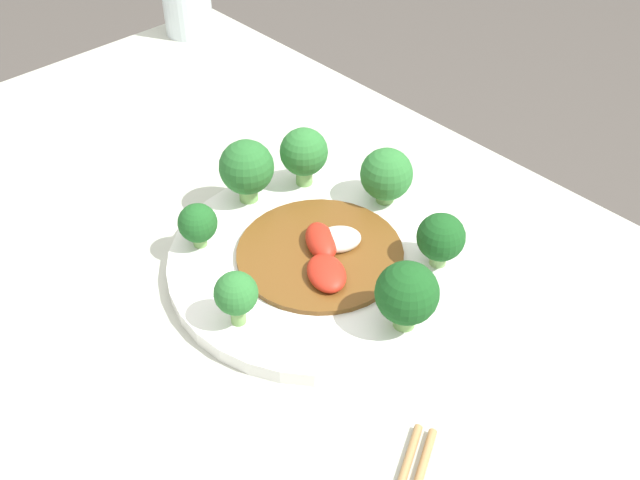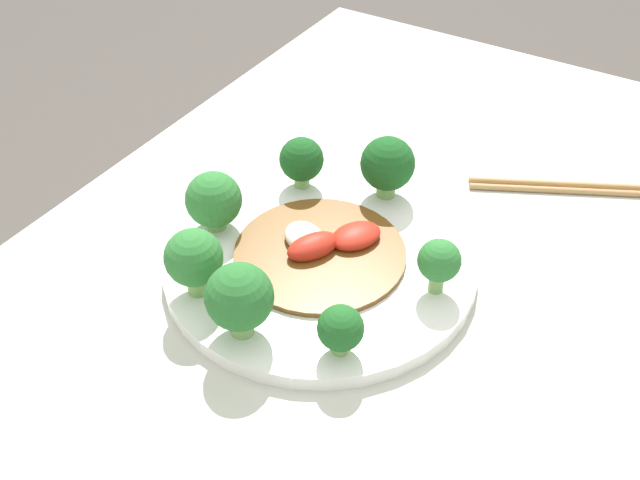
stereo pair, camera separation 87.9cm
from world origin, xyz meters
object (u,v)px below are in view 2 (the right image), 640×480
object	(u,v)px
plate	(320,261)
broccoli_northwest	(194,259)
broccoli_west	(239,298)
chopsticks	(565,187)
broccoli_east	(388,164)
stirfry_center	(322,248)
broccoli_south	(439,262)
broccoli_northeast	(301,160)
broccoli_north	(215,199)
broccoli_southwest	(341,329)

from	to	relation	value
plate	broccoli_northwest	xyz separation A→B (m)	(-0.10, 0.07, 0.05)
broccoli_west	chopsticks	xyz separation A→B (m)	(0.37, -0.17, -0.05)
broccoli_east	chopsticks	size ratio (longest dim) A/B	0.35
stirfry_center	broccoli_west	bearing A→B (deg)	177.40
broccoli_south	broccoli_east	size ratio (longest dim) A/B	0.81
broccoli_northwest	chopsticks	size ratio (longest dim) A/B	0.34
stirfry_center	chopsticks	bearing A→B (deg)	-34.19
broccoli_south	broccoli_east	bearing A→B (deg)	45.36
broccoli_northwest	broccoli_northeast	size ratio (longest dim) A/B	1.18
broccoli_south	broccoli_northeast	distance (m)	0.21
broccoli_northeast	broccoli_east	bearing A→B (deg)	-69.39
broccoli_north	stirfry_center	distance (m)	0.12
stirfry_center	plate	bearing A→B (deg)	-175.96
plate	broccoli_west	size ratio (longest dim) A/B	4.24
broccoli_southwest	stirfry_center	distance (m)	0.13
broccoli_south	broccoli_northeast	size ratio (longest dim) A/B	0.97
broccoli_west	broccoli_northwest	size ratio (longest dim) A/B	1.06
broccoli_northwest	stirfry_center	xyz separation A→B (m)	(0.11, -0.07, -0.03)
broccoli_northwest	broccoli_northeast	bearing A→B (deg)	1.98
broccoli_northwest	plate	bearing A→B (deg)	-34.94
broccoli_northwest	chopsticks	bearing A→B (deg)	-34.05
broccoli_south	broccoli_northeast	world-z (taller)	broccoli_northeast
broccoli_west	stirfry_center	size ratio (longest dim) A/B	0.43
broccoli_north	broccoli_northeast	bearing A→B (deg)	-19.38
broccoli_west	stirfry_center	world-z (taller)	broccoli_west
broccoli_east	stirfry_center	size ratio (longest dim) A/B	0.41
broccoli_west	broccoli_northeast	world-z (taller)	broccoli_west
plate	broccoli_north	distance (m)	0.12
broccoli_south	broccoli_north	distance (m)	0.23
plate	broccoli_southwest	xyz separation A→B (m)	(-0.10, -0.08, 0.04)
broccoli_northeast	chopsticks	bearing A→B (deg)	-56.31
broccoli_northwest	broccoli_northeast	world-z (taller)	broccoli_northwest
broccoli_south	broccoli_northwest	world-z (taller)	broccoli_northwest
plate	broccoli_east	xyz separation A→B (m)	(0.12, -0.01, 0.05)
plate	stirfry_center	distance (m)	0.01
broccoli_west	broccoli_southwest	world-z (taller)	broccoli_west
plate	chopsticks	size ratio (longest dim) A/B	1.54
broccoli_north	broccoli_east	bearing A→B (deg)	-42.09
broccoli_west	plate	bearing A→B (deg)	-2.84
broccoli_west	broccoli_east	xyz separation A→B (m)	(0.24, -0.01, -0.00)
broccoli_northeast	broccoli_north	distance (m)	0.11
broccoli_south	broccoli_northwest	xyz separation A→B (m)	(-0.12, 0.19, 0.01)
plate	broccoli_northeast	size ratio (longest dim) A/B	5.29
broccoli_northeast	stirfry_center	size ratio (longest dim) A/B	0.34
broccoli_northwest	broccoli_north	size ratio (longest dim) A/B	1.08
broccoli_north	stirfry_center	xyz separation A→B (m)	(0.02, -0.11, -0.03)
stirfry_center	chopsticks	distance (m)	0.30
broccoli_north	broccoli_east	distance (m)	0.18
plate	chopsticks	world-z (taller)	plate
broccoli_northeast	broccoli_east	xyz separation A→B (m)	(0.03, -0.09, 0.01)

